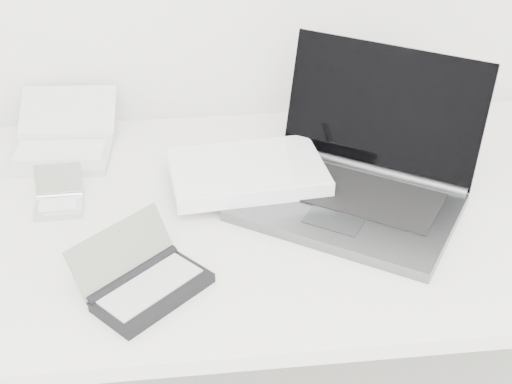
{
  "coord_description": "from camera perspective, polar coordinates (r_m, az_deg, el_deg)",
  "views": [
    {
      "loc": [
        -0.16,
        0.39,
        1.52
      ],
      "look_at": [
        -0.03,
        1.51,
        0.79
      ],
      "focal_mm": 50.0,
      "sensor_mm": 36.0,
      "label": 1
    }
  ],
  "objects": [
    {
      "name": "desk",
      "position": [
        1.44,
        1.01,
        -2.61
      ],
      "size": [
        1.6,
        0.8,
        0.73
      ],
      "color": "white",
      "rests_on": "ground"
    },
    {
      "name": "pda_silver",
      "position": [
        1.45,
        -15.48,
        -0.6
      ],
      "size": [
        0.09,
        0.1,
        0.07
      ],
      "rotation": [
        0.0,
        0.0,
        0.02
      ],
      "color": "#BBBBBF",
      "rests_on": "desk"
    },
    {
      "name": "netbook_open_white",
      "position": [
        1.65,
        -15.25,
        3.8
      ],
      "size": [
        0.24,
        0.28,
        0.09
      ],
      "rotation": [
        0.0,
        0.0,
        -0.07
      ],
      "color": "silver",
      "rests_on": "desk"
    },
    {
      "name": "laptop_large",
      "position": [
        1.43,
        5.01,
        1.32
      ],
      "size": [
        0.64,
        0.52,
        0.27
      ],
      "rotation": [
        0.0,
        0.0,
        -0.59
      ],
      "color": "#5A5D5F",
      "rests_on": "desk"
    },
    {
      "name": "palmtop_charcoal",
      "position": [
        1.21,
        -8.94,
        -7.06
      ],
      "size": [
        0.24,
        0.24,
        0.1
      ],
      "rotation": [
        0.0,
        0.0,
        0.73
      ],
      "color": "black",
      "rests_on": "desk"
    }
  ]
}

